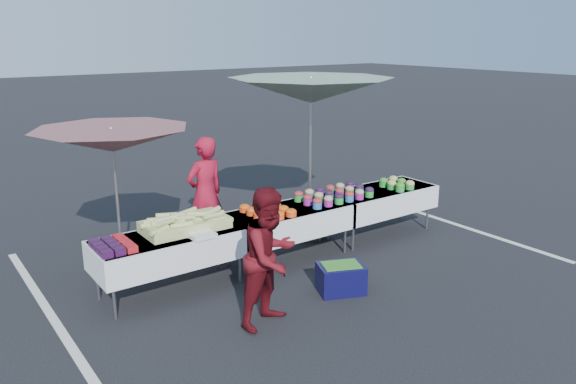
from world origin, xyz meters
TOP-DOWN VIEW (x-y plane):
  - ground at (0.00, 0.00)m, footprint 80.00×80.00m
  - stripe_left at (-3.20, 0.00)m, footprint 0.10×5.00m
  - stripe_right at (3.20, 0.00)m, footprint 0.10×5.00m
  - table_left at (-1.80, 0.00)m, footprint 1.86×0.81m
  - table_center at (0.00, 0.00)m, footprint 1.86×0.81m
  - table_right at (1.80, 0.00)m, footprint 1.86×0.81m
  - berry_punnets at (-2.51, -0.06)m, footprint 0.40×0.54m
  - corn_pile at (-1.55, 0.04)m, footprint 1.16×0.57m
  - plastic_bags at (-1.50, -0.30)m, footprint 0.30×0.25m
  - carrot_bowls at (-0.35, -0.01)m, footprint 0.55×0.69m
  - potato_cups at (0.85, 0.00)m, footprint 1.14×0.58m
  - bean_baskets at (2.06, -0.10)m, footprint 0.36×0.50m
  - vendor at (-0.75, 1.03)m, footprint 0.68×0.50m
  - customer at (-1.23, -1.38)m, footprint 0.90×0.79m
  - umbrella_left at (-2.13, 0.80)m, footprint 2.12×2.12m
  - umbrella_right at (0.80, 0.53)m, footprint 2.81×2.81m
  - storage_bin at (-0.09, -1.25)m, footprint 0.67×0.59m

SIDE VIEW (x-z plane):
  - ground at x=0.00m, z-range 0.00..0.00m
  - stripe_left at x=-3.20m, z-range 0.00..0.00m
  - stripe_right at x=3.20m, z-range 0.00..0.00m
  - storage_bin at x=-0.09m, z-range 0.01..0.37m
  - table_left at x=-1.80m, z-range 0.21..0.96m
  - table_center at x=0.00m, z-range 0.21..0.96m
  - table_right at x=1.80m, z-range 0.21..0.96m
  - plastic_bags at x=-1.50m, z-range 0.75..0.80m
  - customer at x=-1.23m, z-range 0.00..1.57m
  - berry_punnets at x=-2.51m, z-range 0.75..0.83m
  - carrot_bowls at x=-0.35m, z-range 0.75..0.85m
  - bean_baskets at x=2.06m, z-range 0.75..0.90m
  - potato_cups at x=0.85m, z-range 0.75..0.91m
  - corn_pile at x=-1.55m, z-range 0.71..0.97m
  - vendor at x=-0.75m, z-range 0.00..1.71m
  - umbrella_left at x=-2.13m, z-range 0.82..2.83m
  - umbrella_right at x=0.80m, z-range 1.03..3.56m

